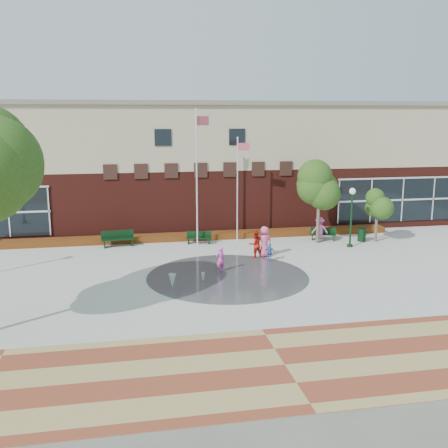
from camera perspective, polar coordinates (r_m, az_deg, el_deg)
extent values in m
plane|color=#666056|center=(24.58, 1.75, -7.83)|extent=(120.00, 120.00, 0.00)
cube|color=#A8A8A0|center=(28.30, 0.00, -5.15)|extent=(46.00, 18.00, 0.01)
cube|color=brown|center=(18.35, 6.63, -15.00)|extent=(46.00, 6.00, 0.01)
cylinder|color=#383A3D|center=(27.37, 0.39, -5.75)|extent=(8.40, 8.40, 0.01)
cube|color=#4E1913|center=(40.86, -3.53, 3.32)|extent=(44.00, 10.00, 4.50)
cube|color=tan|center=(40.45, -3.61, 9.64)|extent=(44.00, 10.00, 4.50)
cube|color=slate|center=(40.43, -3.66, 12.90)|extent=(44.40, 10.40, 0.30)
cube|color=black|center=(40.87, 18.80, 2.52)|extent=(10.00, 0.12, 3.19)
cube|color=black|center=(35.20, -6.67, 9.34)|extent=(1.10, 0.10, 1.10)
cube|color=black|center=(35.91, 1.42, 9.46)|extent=(1.10, 0.10, 1.10)
cube|color=#8F0507|center=(35.54, -2.28, -1.64)|extent=(26.00, 1.20, 0.40)
cylinder|color=white|center=(33.19, -2.99, 4.86)|extent=(0.10, 0.10, 8.52)
sphere|color=white|center=(32.95, -3.07, 12.33)|extent=(0.17, 0.17, 0.17)
cube|color=#B94453|center=(33.20, -2.36, 11.16)|extent=(0.86, 0.40, 0.57)
cylinder|color=white|center=(34.31, 1.46, 3.63)|extent=(0.09, 0.09, 6.77)
sphere|color=white|center=(33.99, 1.49, 9.36)|extent=(0.14, 0.14, 0.14)
cube|color=#B94453|center=(34.03, 2.15, 8.41)|extent=(0.77, 0.17, 0.48)
cylinder|color=black|center=(33.96, 13.66, 0.34)|extent=(0.12, 0.12, 3.41)
cylinder|color=black|center=(34.31, 13.52, -2.32)|extent=(0.36, 0.36, 0.16)
sphere|color=white|center=(33.65, 13.81, 3.49)|extent=(0.40, 0.40, 0.40)
cube|color=black|center=(33.96, -11.47, -1.62)|extent=(2.11, 0.82, 0.07)
cube|color=black|center=(34.14, -11.53, -1.10)|extent=(2.05, 0.31, 0.51)
cube|color=black|center=(34.10, -2.77, -1.53)|extent=(1.68, 0.85, 0.05)
cube|color=black|center=(34.24, -2.73, -1.12)|extent=(1.58, 0.46, 0.40)
cube|color=black|center=(35.62, 10.74, -1.11)|extent=(1.75, 1.10, 0.06)
cube|color=black|center=(35.78, 10.76, -0.70)|extent=(1.59, 0.71, 0.43)
cylinder|color=black|center=(35.92, 14.76, -1.16)|extent=(0.53, 0.53, 0.88)
cylinder|color=black|center=(35.83, 14.80, -0.45)|extent=(0.57, 0.57, 0.05)
cylinder|color=#4E3D31|center=(34.59, 10.20, 0.47)|extent=(0.21, 0.21, 3.15)
cylinder|color=#4E3D31|center=(36.01, 16.24, -0.14)|extent=(0.19, 0.19, 2.20)
cone|color=white|center=(25.65, -5.63, -7.04)|extent=(0.37, 0.37, 0.71)
cone|color=white|center=(26.45, -2.30, -6.40)|extent=(0.21, 0.21, 0.48)
imported|color=#F146B6|center=(28.01, -0.40, -3.89)|extent=(0.58, 0.48, 1.37)
imported|color=red|center=(30.77, 3.43, -2.22)|extent=(0.89, 0.75, 1.63)
imported|color=#DF5182|center=(30.96, 4.43, -1.94)|extent=(0.99, 0.73, 1.85)
imported|color=#3661B2|center=(30.19, 5.01, -3.09)|extent=(0.65, 0.54, 1.04)
imported|color=#E55BB4|center=(35.16, 10.39, -0.59)|extent=(1.16, 0.79, 1.65)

